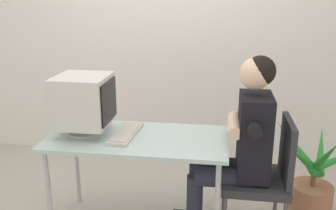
{
  "coord_description": "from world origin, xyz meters",
  "views": [
    {
      "loc": [
        0.58,
        -2.44,
        1.75
      ],
      "look_at": [
        0.22,
        0.0,
        0.99
      ],
      "focal_mm": 39.8,
      "sensor_mm": 36.0,
      "label": 1
    }
  ],
  "objects_px": {
    "desk": "(138,145)",
    "crt_monitor": "(84,101)",
    "person_seated": "(240,140)",
    "office_chair": "(265,172)",
    "keyboard": "(126,133)",
    "potted_plant": "(313,181)"
  },
  "relations": [
    {
      "from": "crt_monitor",
      "to": "office_chair",
      "type": "relative_size",
      "value": 0.48
    },
    {
      "from": "office_chair",
      "to": "potted_plant",
      "type": "distance_m",
      "value": 0.61
    },
    {
      "from": "desk",
      "to": "office_chair",
      "type": "distance_m",
      "value": 0.93
    },
    {
      "from": "office_chair",
      "to": "desk",
      "type": "bearing_deg",
      "value": -177.82
    },
    {
      "from": "desk",
      "to": "office_chair",
      "type": "bearing_deg",
      "value": 2.18
    },
    {
      "from": "office_chair",
      "to": "crt_monitor",
      "type": "bearing_deg",
      "value": -179.28
    },
    {
      "from": "crt_monitor",
      "to": "person_seated",
      "type": "height_order",
      "value": "person_seated"
    },
    {
      "from": "desk",
      "to": "keyboard",
      "type": "distance_m",
      "value": 0.12
    },
    {
      "from": "keyboard",
      "to": "potted_plant",
      "type": "bearing_deg",
      "value": 14.32
    },
    {
      "from": "crt_monitor",
      "to": "person_seated",
      "type": "relative_size",
      "value": 0.32
    },
    {
      "from": "crt_monitor",
      "to": "person_seated",
      "type": "xyz_separation_m",
      "value": [
        1.12,
        0.02,
        -0.25
      ]
    },
    {
      "from": "desk",
      "to": "person_seated",
      "type": "distance_m",
      "value": 0.73
    },
    {
      "from": "keyboard",
      "to": "desk",
      "type": "bearing_deg",
      "value": -17.08
    },
    {
      "from": "desk",
      "to": "crt_monitor",
      "type": "relative_size",
      "value": 3.0
    },
    {
      "from": "potted_plant",
      "to": "office_chair",
      "type": "bearing_deg",
      "value": -140.32
    },
    {
      "from": "desk",
      "to": "person_seated",
      "type": "height_order",
      "value": "person_seated"
    },
    {
      "from": "crt_monitor",
      "to": "desk",
      "type": "bearing_deg",
      "value": -2.68
    },
    {
      "from": "desk",
      "to": "office_chair",
      "type": "xyz_separation_m",
      "value": [
        0.92,
        0.03,
        -0.17
      ]
    },
    {
      "from": "desk",
      "to": "crt_monitor",
      "type": "height_order",
      "value": "crt_monitor"
    },
    {
      "from": "crt_monitor",
      "to": "keyboard",
      "type": "xyz_separation_m",
      "value": [
        0.3,
        0.01,
        -0.23
      ]
    },
    {
      "from": "crt_monitor",
      "to": "potted_plant",
      "type": "xyz_separation_m",
      "value": [
        1.75,
        0.38,
        -0.71
      ]
    },
    {
      "from": "desk",
      "to": "keyboard",
      "type": "bearing_deg",
      "value": 162.92
    }
  ]
}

